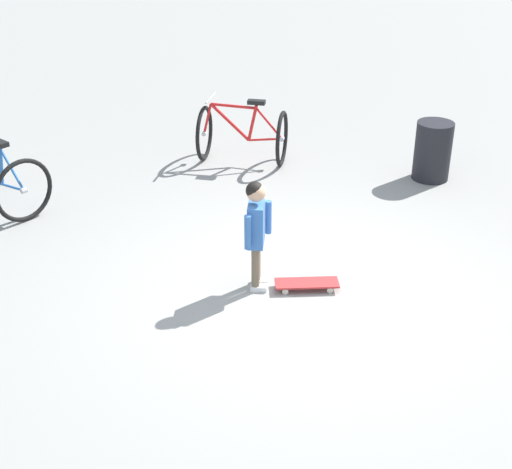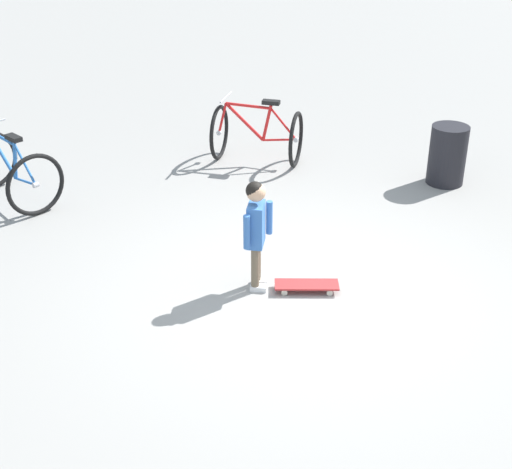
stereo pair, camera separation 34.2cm
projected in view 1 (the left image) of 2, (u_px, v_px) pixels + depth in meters
ground_plane at (300, 292)px, 6.63m from camera, size 50.00×50.00×0.00m
child_person at (256, 224)px, 6.40m from camera, size 0.41×0.27×1.06m
skateboard at (307, 284)px, 6.64m from camera, size 0.54×0.56×0.07m
bicycle_mid at (243, 134)px, 9.25m from camera, size 1.13×1.28×0.85m
trash_bin at (433, 151)px, 8.78m from camera, size 0.45×0.45×0.72m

